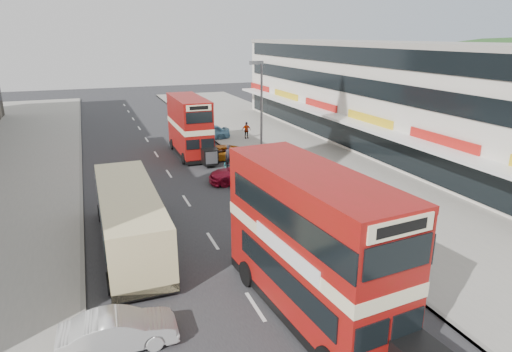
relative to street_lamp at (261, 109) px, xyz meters
name	(u,v)px	position (x,y,z in m)	size (l,w,h in m)	color
ground	(276,339)	(-6.52, -18.00, -4.78)	(160.00, 160.00, 0.00)	#28282B
road_surface	(169,174)	(-6.52, 2.00, -4.78)	(12.00, 90.00, 0.01)	#28282B
pavement_right	(312,158)	(5.48, 2.00, -4.71)	(12.00, 90.00, 0.15)	gray
kerb_left	(81,182)	(-12.62, 2.00, -4.71)	(0.20, 90.00, 0.16)	gray
kerb_right	(246,165)	(-0.42, 2.00, -4.71)	(0.20, 90.00, 0.16)	gray
commercial_row	(382,95)	(13.42, 4.00, -0.09)	(9.90, 46.20, 9.30)	beige
street_lamp	(261,109)	(0.00, 0.00, 0.00)	(1.00, 0.20, 8.12)	slate
bus_main	(312,244)	(-4.77, -17.01, -2.00)	(3.41, 9.68, 5.29)	black
bus_second	(190,126)	(-3.73, 6.86, -2.28)	(2.44, 8.65, 4.75)	black
coach	(129,217)	(-10.35, -9.20, -3.19)	(2.70, 10.23, 2.71)	black
car_left_front	(119,331)	(-11.51, -16.50, -4.16)	(1.32, 3.78, 1.25)	beige
car_right_a	(244,172)	(-1.92, -1.74, -4.07)	(2.02, 4.96, 1.44)	#A3102C
car_right_b	(219,153)	(-1.95, 4.36, -4.20)	(1.93, 4.19, 1.17)	orange
car_right_c	(207,133)	(-1.03, 11.60, -4.03)	(1.78, 4.42, 1.51)	#5C98B9
pedestrian_near	(305,177)	(1.21, -4.99, -3.81)	(0.61, 0.41, 1.65)	gray
pedestrian_far	(246,130)	(2.65, 10.44, -3.83)	(0.95, 0.39, 1.61)	gray
cyclist	(229,162)	(-2.11, 1.09, -4.11)	(0.78, 1.84, 2.02)	gray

